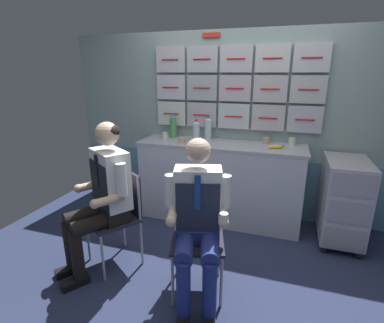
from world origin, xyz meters
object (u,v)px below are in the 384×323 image
(service_trolley, at_px, (343,199))
(coffee_cup_spare, at_px, (292,141))
(crew_member_right, at_px, (198,216))
(snack_banana, at_px, (276,147))
(crew_member_left, at_px, (103,191))
(folding_chair_right, at_px, (198,225))
(water_bottle_clear, at_px, (208,129))
(folding_chair_left, at_px, (122,207))

(service_trolley, height_order, coffee_cup_spare, coffee_cup_spare)
(crew_member_right, xyz_separation_m, coffee_cup_spare, (0.63, 1.46, 0.28))
(snack_banana, bearing_deg, coffee_cup_spare, 53.38)
(crew_member_left, relative_size, folding_chair_right, 1.54)
(service_trolley, relative_size, crew_member_right, 0.70)
(service_trolley, relative_size, water_bottle_clear, 3.16)
(crew_member_left, height_order, folding_chair_right, crew_member_left)
(snack_banana, bearing_deg, service_trolley, -3.26)
(folding_chair_left, distance_m, snack_banana, 1.66)
(service_trolley, relative_size, snack_banana, 5.09)
(folding_chair_right, height_order, crew_member_right, crew_member_right)
(coffee_cup_spare, bearing_deg, crew_member_right, -113.36)
(folding_chair_left, height_order, folding_chair_right, same)
(snack_banana, bearing_deg, crew_member_left, -140.04)
(crew_member_left, bearing_deg, service_trolley, 28.07)
(folding_chair_right, height_order, snack_banana, snack_banana)
(crew_member_right, relative_size, water_bottle_clear, 4.52)
(folding_chair_right, xyz_separation_m, coffee_cup_spare, (0.68, 1.31, 0.44))
(crew_member_right, bearing_deg, water_bottle_clear, 102.33)
(folding_chair_left, xyz_separation_m, water_bottle_clear, (0.47, 1.20, 0.53))
(folding_chair_right, xyz_separation_m, water_bottle_clear, (-0.27, 1.29, 0.53))
(folding_chair_left, distance_m, crew_member_left, 0.26)
(folding_chair_right, xyz_separation_m, crew_member_right, (0.04, -0.16, 0.16))
(crew_member_left, relative_size, water_bottle_clear, 4.73)
(service_trolley, bearing_deg, coffee_cup_spare, 154.48)
(snack_banana, bearing_deg, folding_chair_right, -115.32)
(service_trolley, bearing_deg, folding_chair_left, -153.87)
(folding_chair_right, relative_size, water_bottle_clear, 3.08)
(water_bottle_clear, xyz_separation_m, coffee_cup_spare, (0.95, 0.01, -0.09))
(folding_chair_left, distance_m, coffee_cup_spare, 1.92)
(service_trolley, distance_m, water_bottle_clear, 1.62)
(service_trolley, distance_m, snack_banana, 0.85)
(crew_member_left, xyz_separation_m, crew_member_right, (0.88, -0.12, -0.04))
(folding_chair_right, bearing_deg, crew_member_right, -74.00)
(crew_member_left, relative_size, crew_member_right, 1.05)
(crew_member_left, bearing_deg, folding_chair_right, 2.82)
(crew_member_left, distance_m, snack_banana, 1.77)
(folding_chair_right, xyz_separation_m, snack_banana, (0.52, 1.09, 0.42))
(crew_member_left, bearing_deg, coffee_cup_spare, 41.73)
(crew_member_left, xyz_separation_m, coffee_cup_spare, (1.51, 1.35, 0.24))
(crew_member_left, height_order, coffee_cup_spare, crew_member_left)
(crew_member_right, distance_m, coffee_cup_spare, 1.62)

